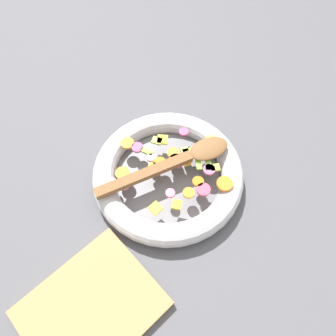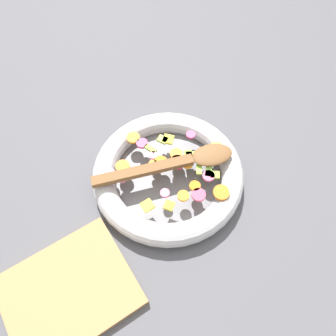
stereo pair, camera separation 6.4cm
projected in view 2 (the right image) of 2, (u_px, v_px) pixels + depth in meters
The scene contains 5 objects.
ground_plane at pixel (168, 179), 0.75m from camera, with size 4.00×4.00×0.00m, color #4C4C51.
skillet at pixel (168, 174), 0.74m from camera, with size 0.34×0.34×0.05m.
chopped_vegetables at pixel (174, 166), 0.71m from camera, with size 0.27×0.26×0.01m.
wooden_spoon at pixel (179, 162), 0.70m from camera, with size 0.31×0.13×0.01m.
cutting_board at pixel (69, 291), 0.62m from camera, with size 0.24×0.20×0.02m.
Camera 2 is at (-0.19, -0.30, 0.66)m, focal length 35.00 mm.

